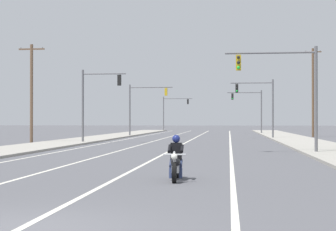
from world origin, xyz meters
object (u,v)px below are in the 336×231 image
traffic_signal_mid_right (261,100)px  traffic_signal_mid_left (142,102)px  traffic_signal_near_right (289,82)px  motorcycle_with_rider (176,162)px  traffic_signal_far_right (251,105)px  traffic_signal_near_left (95,95)px  utility_pole_left_near (31,91)px  utility_pole_right_far (313,91)px  traffic_signal_far_left (172,108)px

traffic_signal_mid_right → traffic_signal_mid_left: size_ratio=1.00×
traffic_signal_near_right → traffic_signal_mid_right: bearing=90.3°
traffic_signal_mid_right → traffic_signal_mid_left: bearing=152.5°
motorcycle_with_rider → traffic_signal_far_right: 63.50m
motorcycle_with_rider → traffic_signal_near_right: (5.17, 15.21, 3.54)m
traffic_signal_near_left → traffic_signal_far_right: same height
traffic_signal_near_left → traffic_signal_mid_left: same height
motorcycle_with_rider → utility_pole_left_near: bearing=117.6°
traffic_signal_near_left → traffic_signal_mid_right: 19.58m
traffic_signal_mid_right → traffic_signal_far_right: bearing=90.3°
traffic_signal_mid_left → traffic_signal_mid_right: bearing=-27.5°
traffic_signal_near_right → traffic_signal_near_left: 20.09m
traffic_signal_mid_left → utility_pole_right_far: utility_pole_right_far is taller
utility_pole_left_near → traffic_signal_mid_right: bearing=33.7°
traffic_signal_far_right → utility_pole_right_far: bearing=-66.1°
traffic_signal_near_right → traffic_signal_mid_right: same height
traffic_signal_mid_right → utility_pole_left_near: bearing=-146.3°
traffic_signal_near_right → traffic_signal_far_left: bearing=101.2°
traffic_signal_near_left → traffic_signal_mid_left: size_ratio=1.00×
traffic_signal_near_right → traffic_signal_far_left: size_ratio=1.00×
traffic_signal_near_left → utility_pole_left_near: size_ratio=0.74×
utility_pole_right_far → traffic_signal_far_right: bearing=113.9°
utility_pole_left_near → traffic_signal_near_left: bearing=2.3°
traffic_signal_mid_left → traffic_signal_far_left: bearing=90.0°
traffic_signal_mid_left → utility_pole_right_far: 19.92m
traffic_signal_near_right → utility_pole_left_near: utility_pole_left_near is taller
traffic_signal_near_left → traffic_signal_mid_left: (0.96, 20.17, 0.10)m
motorcycle_with_rider → traffic_signal_mid_left: traffic_signal_mid_left is taller
traffic_signal_near_left → traffic_signal_mid_right: bearing=42.0°
traffic_signal_far_left → traffic_signal_near_left: bearing=-91.0°
traffic_signal_near_right → traffic_signal_mid_left: bearing=112.1°
motorcycle_with_rider → utility_pole_left_near: (-14.98, 28.69, 3.82)m
utility_pole_right_far → traffic_signal_mid_right: bearing=-133.4°
traffic_signal_far_left → motorcycle_with_rider: bearing=-84.2°
traffic_signal_near_left → traffic_signal_far_left: size_ratio=1.00×
traffic_signal_far_right → traffic_signal_mid_right: bearing=-89.7°
traffic_signal_far_right → traffic_signal_near_right: bearing=-89.7°
traffic_signal_far_right → utility_pole_left_near: utility_pole_left_near is taller
traffic_signal_far_left → utility_pole_left_near: (-6.42, -55.93, 0.28)m
traffic_signal_near_left → traffic_signal_near_right: bearing=-43.0°
utility_pole_left_near → traffic_signal_mid_left: bearing=72.6°
traffic_signal_mid_right → traffic_signal_far_left: (-13.57, 42.60, 0.05)m
traffic_signal_mid_left → traffic_signal_far_right: 19.52m
traffic_signal_far_right → traffic_signal_near_left: bearing=-112.8°
traffic_signal_far_left → utility_pole_left_near: bearing=-96.5°
motorcycle_with_rider → utility_pole_right_far: 50.20m
traffic_signal_near_right → traffic_signal_near_left: size_ratio=1.00×
traffic_signal_mid_left → utility_pole_right_far: bearing=-1.1°
traffic_signal_far_right → traffic_signal_far_left: bearing=122.1°
motorcycle_with_rider → traffic_signal_near_left: traffic_signal_near_left is taller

